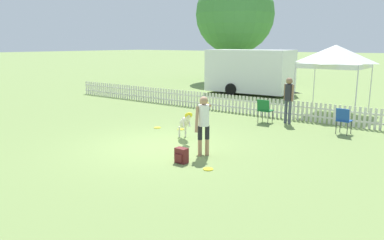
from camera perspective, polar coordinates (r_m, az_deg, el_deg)
The scene contains 14 objects.
ground_plane at distance 10.82m, azimuth -4.68°, elevation -4.10°, with size 240.00×240.00×0.00m, color olive.
handler_person at distance 9.77m, azimuth 1.77°, elevation 0.20°, with size 0.71×1.01×1.58m.
leaping_dog at distance 11.50m, azimuth -1.08°, elevation -0.30°, with size 0.95×0.76×0.93m.
frisbee_near_handler at distance 13.21m, azimuth -5.30°, elevation -1.17°, with size 0.24×0.24×0.02m.
frisbee_near_dog at distance 8.90m, azimuth 2.49°, elevation -7.48°, with size 0.24×0.24×0.02m.
frisbee_midfield at distance 12.91m, azimuth -1.72°, elevation -1.42°, with size 0.24×0.24×0.02m.
backpack_on_grass at distance 9.32m, azimuth -1.63°, elevation -5.44°, with size 0.30×0.25×0.38m.
picket_fence at distance 15.66m, azimuth 10.02°, elevation 2.07°, with size 22.44×0.04×0.75m.
folding_chair_blue_left at distance 14.18m, azimuth 10.98°, elevation 1.69°, with size 0.48×0.50×0.89m.
folding_chair_center at distance 13.08m, azimuth 22.08°, elevation 0.19°, with size 0.46×0.48×0.87m.
canopy_tent_main at distance 16.82m, azimuth 21.00°, elevation 9.04°, with size 2.49×2.49×2.87m.
spectator_standing at distance 14.15m, azimuth 14.51°, elevation 3.59°, with size 0.40×0.27×1.70m.
equipment_trailer at distance 22.28m, azimuth 8.81°, elevation 7.42°, with size 5.64×2.64×2.56m.
tree_left_grove at distance 29.65m, azimuth 6.56°, elevation 15.73°, with size 5.97×5.97×8.09m.
Camera 1 is at (6.91, -7.80, 2.92)m, focal length 35.00 mm.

